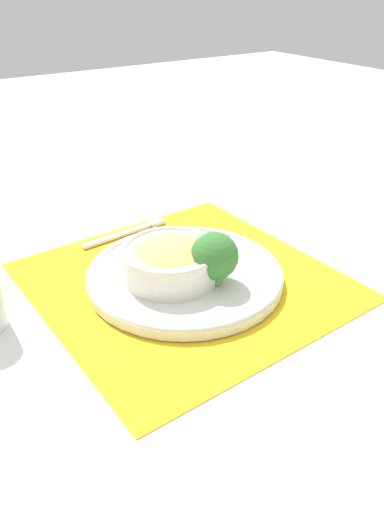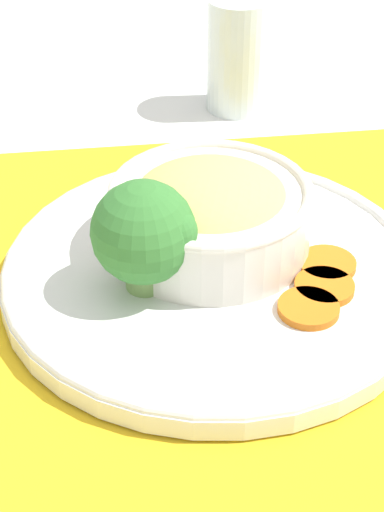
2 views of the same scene
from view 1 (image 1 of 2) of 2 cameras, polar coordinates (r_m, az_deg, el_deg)
ground_plane at (r=0.84m, az=-0.81°, el=-2.93°), size 4.00×4.00×0.00m
placemat at (r=0.84m, az=-0.81°, el=-2.82°), size 0.49×0.48×0.00m
plate at (r=0.83m, az=-0.82°, el=-2.05°), size 0.32×0.32×0.02m
bowl at (r=0.80m, az=-2.37°, el=-0.45°), size 0.16×0.16×0.06m
broccoli_floret at (r=0.77m, az=2.57°, el=-0.02°), size 0.08×0.08×0.09m
carrot_slice_near at (r=0.90m, az=0.32°, el=1.21°), size 0.04×0.04×0.01m
carrot_slice_middle at (r=0.90m, az=-1.50°, el=1.23°), size 0.04×0.04×0.01m
carrot_slice_far at (r=0.89m, az=-3.26°, el=0.97°), size 0.04×0.04×0.01m
fork at (r=0.99m, az=-6.76°, el=2.93°), size 0.03×0.18×0.01m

